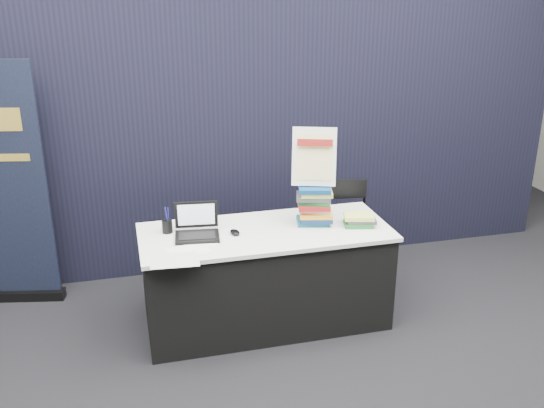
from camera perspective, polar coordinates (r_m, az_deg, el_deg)
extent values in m
plane|color=black|center=(4.26, 1.27, -14.68)|extent=(8.00, 8.00, 0.00)
cube|color=#B3B1A9|center=(7.44, -7.26, 14.98)|extent=(8.00, 0.02, 3.50)
cube|color=black|center=(5.19, -3.43, 6.53)|extent=(6.00, 0.08, 2.40)
cube|color=black|center=(4.52, -0.59, -7.04)|extent=(1.76, 0.71, 0.72)
cube|color=beige|center=(4.36, -0.61, -2.67)|extent=(1.80, 0.75, 0.03)
cube|color=black|center=(4.26, -7.05, -3.08)|extent=(0.33, 0.25, 0.02)
cube|color=black|center=(4.31, -7.31, -1.10)|extent=(0.31, 0.09, 0.21)
cube|color=silver|center=(4.30, -7.30, -1.14)|extent=(0.26, 0.07, 0.17)
ellipsoid|color=black|center=(4.29, -3.51, -2.67)|extent=(0.08, 0.11, 0.03)
cube|color=silver|center=(3.96, -9.12, -5.26)|extent=(0.33, 0.25, 0.00)
cube|color=white|center=(4.24, -6.80, -3.33)|extent=(0.34, 0.30, 0.00)
cube|color=white|center=(4.08, -7.82, -4.33)|extent=(0.30, 0.24, 0.00)
cylinder|color=black|center=(4.37, -9.84, -2.08)|extent=(0.08, 0.08, 0.10)
cube|color=#1C586A|center=(4.48, 3.96, -1.63)|extent=(0.28, 0.25, 0.03)
cube|color=navy|center=(4.47, 3.97, -1.24)|extent=(0.28, 0.25, 0.03)
cube|color=orange|center=(4.46, 3.98, -0.85)|extent=(0.28, 0.25, 0.03)
cube|color=beige|center=(4.45, 3.99, -0.46)|extent=(0.28, 0.25, 0.03)
cube|color=maroon|center=(4.44, 4.00, -0.07)|extent=(0.28, 0.25, 0.03)
cube|color=#1C6B28|center=(4.43, 4.01, 0.32)|extent=(0.28, 0.25, 0.03)
cube|color=#414145|center=(4.41, 4.02, 0.72)|extent=(0.28, 0.25, 0.03)
cube|color=#C9D655|center=(4.40, 4.03, 1.11)|extent=(0.28, 0.25, 0.03)
cube|color=navy|center=(4.39, 4.04, 1.51)|extent=(0.28, 0.25, 0.03)
cube|color=#1C6B28|center=(4.48, 8.24, -1.82)|extent=(0.23, 0.20, 0.03)
cube|color=#414145|center=(4.47, 8.26, -1.49)|extent=(0.23, 0.20, 0.03)
cube|color=#C9D655|center=(4.46, 8.27, -1.14)|extent=(0.23, 0.20, 0.03)
cube|color=black|center=(4.37, 4.12, 1.85)|extent=(0.20, 0.08, 0.02)
cylinder|color=black|center=(4.38, 2.76, 3.61)|extent=(0.04, 0.10, 0.30)
cylinder|color=black|center=(4.44, 4.84, 3.76)|extent=(0.04, 0.10, 0.30)
cube|color=silver|center=(4.35, 3.99, 4.47)|extent=(0.34, 0.22, 0.41)
cube|color=beige|center=(4.35, 4.02, 4.44)|extent=(0.27, 0.17, 0.33)
cube|color=maroon|center=(4.32, 4.07, 5.77)|extent=(0.24, 0.10, 0.05)
cube|color=black|center=(5.39, -23.13, -7.91)|extent=(0.82, 0.26, 0.08)
cylinder|color=black|center=(4.83, 5.87, -7.11)|extent=(0.02, 0.02, 0.44)
cylinder|color=black|center=(4.97, 10.13, -6.52)|extent=(0.02, 0.02, 0.44)
cylinder|color=black|center=(5.16, 4.39, -5.17)|extent=(0.02, 0.02, 0.44)
cylinder|color=black|center=(5.29, 8.41, -4.67)|extent=(0.02, 0.02, 0.44)
cube|color=black|center=(4.96, 7.32, -3.36)|extent=(0.47, 0.47, 0.04)
cube|color=black|center=(4.99, 6.70, 1.41)|extent=(0.39, 0.09, 0.16)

